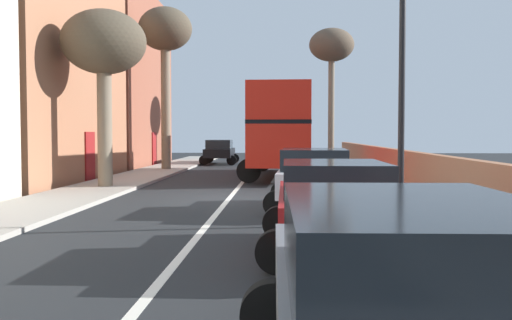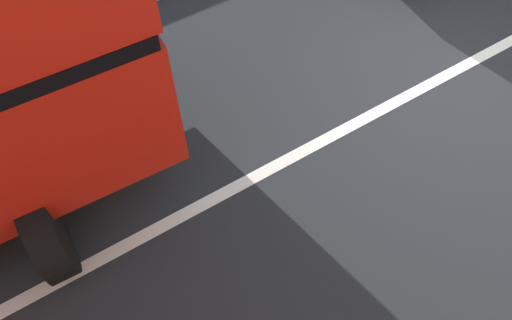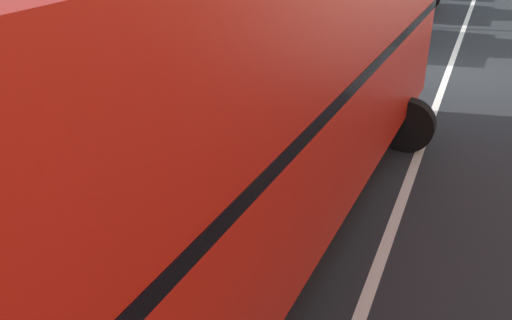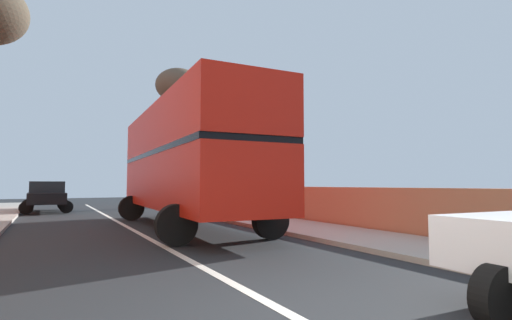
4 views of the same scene
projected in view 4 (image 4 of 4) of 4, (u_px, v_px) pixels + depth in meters
double_decker_bus at (187, 158)px, 13.05m from camera, size 3.85×10.68×4.06m
parked_car_black_left_4 at (47, 195)px, 20.24m from camera, size 2.45×4.59×1.61m
street_tree_right_3 at (179, 89)px, 25.14m from camera, size 3.00×3.00×8.94m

